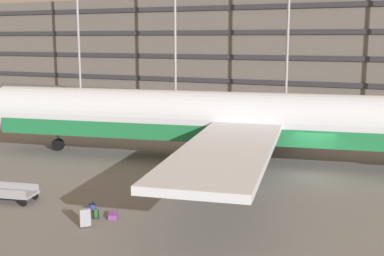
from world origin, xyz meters
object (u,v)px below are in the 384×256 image
Objects in this scene: backpack_black at (93,207)px; baggage_cart at (11,193)px; suitcase_small at (113,215)px; backpack_large at (96,214)px; suitcase_upright at (85,218)px; airliner at (242,120)px.

backpack_black is 0.14× the size of baggage_cart.
suitcase_small is 0.79m from backpack_large.
backpack_large is (-0.16, 1.07, -0.21)m from suitcase_upright.
backpack_black is (-0.90, 1.90, -0.25)m from suitcase_upright.
backpack_large reaches higher than backpack_black.
backpack_large is at bearing -3.76° from baggage_cart.
airliner is 88.77× the size of backpack_black.
airliner reaches higher than suitcase_upright.
airliner is at bearing 57.72° from baggage_cart.
airliner is at bearing 74.53° from backpack_black.
airliner reaches higher than backpack_large.
backpack_black is 0.87× the size of backpack_large.
airliner is 41.73× the size of suitcase_upright.
airliner is 14.75m from suitcase_upright.
airliner is at bearing 80.82° from suitcase_small.
backpack_large is (-2.70, -13.26, -2.61)m from airliner.
suitcase_upright reaches higher than backpack_black.
backpack_black is at bearing 131.90° from backpack_large.
backpack_large is (0.74, -0.83, 0.03)m from backpack_black.
suitcase_upright is 1.16× the size of suitcase_small.
backpack_black is 1.11m from backpack_large.
baggage_cart is (-4.71, -0.47, 0.23)m from backpack_black.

